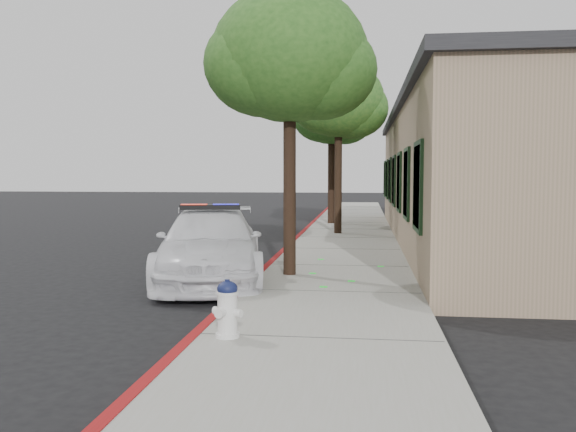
{
  "coord_description": "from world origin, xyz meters",
  "views": [
    {
      "loc": [
        2.18,
        -10.38,
        2.18
      ],
      "look_at": [
        0.68,
        1.59,
        1.34
      ],
      "focal_mm": 37.76,
      "sensor_mm": 36.0,
      "label": 1
    }
  ],
  "objects_px": {
    "street_tree_mid": "(339,103)",
    "street_tree_far": "(332,115)",
    "clapboard_building": "(511,176)",
    "street_tree_near": "(290,61)",
    "police_car": "(211,245)",
    "fire_hydrant": "(227,308)"
  },
  "relations": [
    {
      "from": "street_tree_mid",
      "to": "street_tree_far",
      "type": "distance_m",
      "value": 4.15
    },
    {
      "from": "street_tree_mid",
      "to": "clapboard_building",
      "type": "bearing_deg",
      "value": -14.65
    },
    {
      "from": "street_tree_near",
      "to": "street_tree_mid",
      "type": "distance_m",
      "value": 8.76
    },
    {
      "from": "police_car",
      "to": "street_tree_near",
      "type": "bearing_deg",
      "value": -6.78
    },
    {
      "from": "street_tree_far",
      "to": "clapboard_building",
      "type": "bearing_deg",
      "value": -43.57
    },
    {
      "from": "clapboard_building",
      "to": "police_car",
      "type": "height_order",
      "value": "clapboard_building"
    },
    {
      "from": "clapboard_building",
      "to": "fire_hydrant",
      "type": "xyz_separation_m",
      "value": [
        -6.18,
        -12.12,
        -1.61
      ]
    },
    {
      "from": "street_tree_mid",
      "to": "street_tree_far",
      "type": "height_order",
      "value": "street_tree_far"
    },
    {
      "from": "fire_hydrant",
      "to": "street_tree_far",
      "type": "xyz_separation_m",
      "value": [
        0.37,
        17.65,
        4.06
      ]
    },
    {
      "from": "street_tree_mid",
      "to": "street_tree_far",
      "type": "xyz_separation_m",
      "value": [
        -0.45,
        4.13,
        -0.01
      ]
    },
    {
      "from": "police_car",
      "to": "street_tree_near",
      "type": "xyz_separation_m",
      "value": [
        1.61,
        0.14,
        3.67
      ]
    },
    {
      "from": "street_tree_mid",
      "to": "street_tree_near",
      "type": "bearing_deg",
      "value": -94.06
    },
    {
      "from": "clapboard_building",
      "to": "street_tree_far",
      "type": "height_order",
      "value": "street_tree_far"
    },
    {
      "from": "clapboard_building",
      "to": "police_car",
      "type": "distance_m",
      "value": 10.74
    },
    {
      "from": "fire_hydrant",
      "to": "street_tree_near",
      "type": "bearing_deg",
      "value": 108.97
    },
    {
      "from": "police_car",
      "to": "street_tree_far",
      "type": "distance_m",
      "value": 13.67
    },
    {
      "from": "fire_hydrant",
      "to": "street_tree_far",
      "type": "bearing_deg",
      "value": 110.13
    },
    {
      "from": "clapboard_building",
      "to": "street_tree_near",
      "type": "relative_size",
      "value": 3.67
    },
    {
      "from": "street_tree_near",
      "to": "street_tree_far",
      "type": "bearing_deg",
      "value": 89.22
    },
    {
      "from": "clapboard_building",
      "to": "street_tree_mid",
      "type": "bearing_deg",
      "value": 165.35
    },
    {
      "from": "fire_hydrant",
      "to": "clapboard_building",
      "type": "bearing_deg",
      "value": 84.31
    },
    {
      "from": "fire_hydrant",
      "to": "street_tree_far",
      "type": "distance_m",
      "value": 18.11
    }
  ]
}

